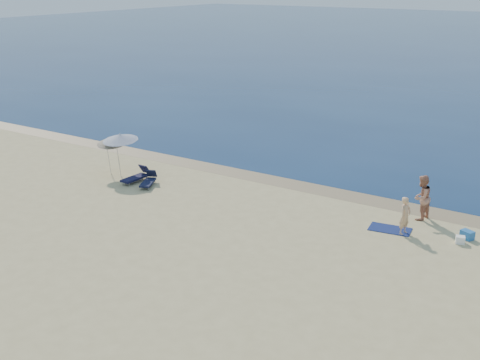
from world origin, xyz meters
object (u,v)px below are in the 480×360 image
at_px(person_left, 405,216).
at_px(blue_cooler, 467,235).
at_px(person_right, 422,198).
at_px(umbrella_near, 120,137).

height_order(person_left, blue_cooler, person_left).
bearing_deg(blue_cooler, person_right, -179.75).
height_order(person_right, blue_cooler, person_right).
height_order(person_left, umbrella_near, umbrella_near).
distance_m(person_left, blue_cooler, 2.51).
xyz_separation_m(person_right, umbrella_near, (-14.81, -2.54, 1.06)).
bearing_deg(person_right, blue_cooler, 78.53).
distance_m(person_left, person_right, 1.92).
relative_size(person_left, blue_cooler, 3.24).
xyz_separation_m(person_right, blue_cooler, (2.20, -1.00, -0.81)).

